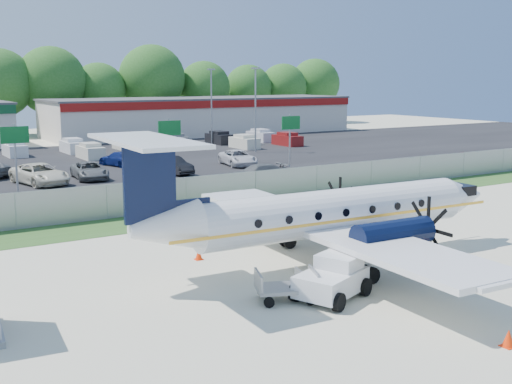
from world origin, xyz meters
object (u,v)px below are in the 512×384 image
pushback_tug (333,278)px  baggage_cart_far (286,287)px  aircraft (327,213)px  baggage_cart_near (322,281)px

pushback_tug → baggage_cart_far: 1.77m
aircraft → baggage_cart_near: size_ratio=9.22×
baggage_cart_far → aircraft: bearing=35.6°
aircraft → pushback_tug: size_ratio=5.75×
baggage_cart_far → baggage_cart_near: bearing=1.1°
pushback_tug → baggage_cart_far: (-1.65, 0.60, -0.20)m
aircraft → pushback_tug: aircraft is taller
aircraft → baggage_cart_far: (-4.23, -3.03, -1.71)m
baggage_cart_near → baggage_cart_far: 1.63m
pushback_tug → baggage_cart_far: size_ratio=1.31×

